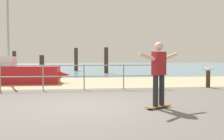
{
  "coord_description": "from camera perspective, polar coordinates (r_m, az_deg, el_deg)",
  "views": [
    {
      "loc": [
        -0.31,
        -6.99,
        1.33
      ],
      "look_at": [
        0.88,
        2.0,
        0.9
      ],
      "focal_mm": 41.68,
      "sensor_mm": 36.0,
      "label": 1
    }
  ],
  "objects": [
    {
      "name": "ground_plane",
      "position": [
        6.14,
        -4.58,
        -9.8
      ],
      "size": [
        24.0,
        10.0,
        0.04
      ],
      "primitive_type": "cube",
      "color": "#605B56",
      "rests_on": "ground"
    },
    {
      "name": "beach_strip",
      "position": [
        14.05,
        -6.27,
        -2.74
      ],
      "size": [
        24.0,
        6.0,
        0.04
      ],
      "primitive_type": "cube",
      "color": "tan",
      "rests_on": "ground"
    },
    {
      "name": "sea_surface",
      "position": [
        42.01,
        -7.12,
        0.87
      ],
      "size": [
        72.0,
        50.0,
        0.04
      ],
      "primitive_type": "cube",
      "color": "slate",
      "rests_on": "ground"
    },
    {
      "name": "railing_fence",
      "position": [
        10.69,
        -14.91,
        -0.77
      ],
      "size": [
        9.83,
        0.05,
        1.05
      ],
      "color": "gray",
      "rests_on": "ground"
    },
    {
      "name": "sailboat",
      "position": [
        14.0,
        -19.87,
        -0.77
      ],
      "size": [
        4.99,
        1.56,
        4.68
      ],
      "color": "#B21E23",
      "rests_on": "ground"
    },
    {
      "name": "skateboard",
      "position": [
        6.9,
        10.17,
        -7.86
      ],
      "size": [
        0.79,
        0.59,
        0.08
      ],
      "color": "brown",
      "rests_on": "ground"
    },
    {
      "name": "skateboarder",
      "position": [
        6.79,
        10.24,
        0.04
      ],
      "size": [
        1.28,
        0.84,
        1.65
      ],
      "color": "#26262B",
      "rests_on": "skateboard"
    },
    {
      "name": "bollard_short",
      "position": [
        12.18,
        20.32,
        -1.96
      ],
      "size": [
        0.18,
        0.18,
        0.75
      ],
      "primitive_type": "cylinder",
      "color": "#422D1E",
      "rests_on": "ground"
    },
    {
      "name": "seagull",
      "position": [
        12.15,
        20.44,
        0.15
      ],
      "size": [
        0.46,
        0.26,
        0.18
      ],
      "color": "white",
      "rests_on": "bollard_short"
    },
    {
      "name": "groyne_post_0",
      "position": [
        23.4,
        -20.63,
        1.6
      ],
      "size": [
        0.31,
        0.31,
        1.89
      ],
      "primitive_type": "cylinder",
      "color": "#422D1E",
      "rests_on": "ground"
    },
    {
      "name": "groyne_post_1",
      "position": [
        20.67,
        -15.13,
        1.05
      ],
      "size": [
        0.36,
        0.36,
        1.53
      ],
      "primitive_type": "cylinder",
      "color": "#422D1E",
      "rests_on": "ground"
    },
    {
      "name": "groyne_post_2",
      "position": [
        26.43,
        -7.9,
        2.31
      ],
      "size": [
        0.37,
        0.37,
        2.32
      ],
      "primitive_type": "cylinder",
      "color": "#422D1E",
      "rests_on": "ground"
    },
    {
      "name": "groyne_post_3",
      "position": [
        22.07,
        -1.28,
        2.12
      ],
      "size": [
        0.35,
        0.35,
        2.21
      ],
      "primitive_type": "cylinder",
      "color": "#422D1E",
      "rests_on": "ground"
    }
  ]
}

